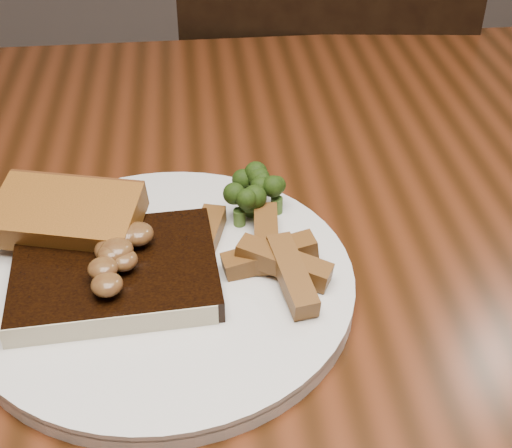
% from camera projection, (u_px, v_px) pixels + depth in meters
% --- Properties ---
extents(dining_table, '(1.60, 0.90, 0.75)m').
position_uv_depth(dining_table, '(258.00, 322.00, 0.67)').
color(dining_table, '#471F0E').
rests_on(dining_table, ground).
extents(chair_far, '(0.46, 0.46, 0.88)m').
position_uv_depth(chair_far, '(314.00, 151.00, 1.25)').
color(chair_far, black).
rests_on(chair_far, ground).
extents(plate, '(0.36, 0.36, 0.01)m').
position_uv_depth(plate, '(164.00, 286.00, 0.56)').
color(plate, silver).
rests_on(plate, dining_table).
extents(steak, '(0.16, 0.13, 0.02)m').
position_uv_depth(steak, '(116.00, 274.00, 0.55)').
color(steak, black).
rests_on(steak, plate).
extents(steak_bone, '(0.15, 0.02, 0.02)m').
position_uv_depth(steak_bone, '(112.00, 325.00, 0.50)').
color(steak_bone, beige).
rests_on(steak_bone, plate).
extents(mushroom_pile, '(0.07, 0.07, 0.03)m').
position_uv_depth(mushroom_pile, '(117.00, 249.00, 0.53)').
color(mushroom_pile, brown).
rests_on(mushroom_pile, steak).
extents(garlic_bread, '(0.13, 0.09, 0.03)m').
position_uv_depth(garlic_bread, '(71.00, 235.00, 0.58)').
color(garlic_bread, '#924E1A').
rests_on(garlic_bread, plate).
extents(potato_wedges, '(0.10, 0.10, 0.02)m').
position_uv_depth(potato_wedges, '(257.00, 254.00, 0.56)').
color(potato_wedges, brown).
rests_on(potato_wedges, plate).
extents(broccoli_cluster, '(0.06, 0.06, 0.04)m').
position_uv_depth(broccoli_cluster, '(248.00, 201.00, 0.61)').
color(broccoli_cluster, '#1F360C').
rests_on(broccoli_cluster, plate).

